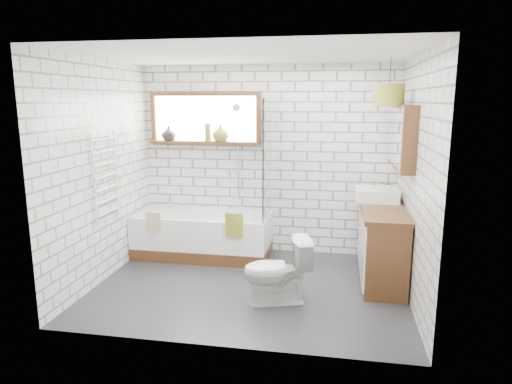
% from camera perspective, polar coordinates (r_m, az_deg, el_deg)
% --- Properties ---
extents(floor, '(3.40, 2.60, 0.01)m').
position_cam_1_polar(floor, '(5.23, -0.79, -11.71)').
color(floor, '#242427').
rests_on(floor, ground).
extents(ceiling, '(3.40, 2.60, 0.01)m').
position_cam_1_polar(ceiling, '(4.82, -0.88, 16.86)').
color(ceiling, white).
rests_on(ceiling, ground).
extents(wall_back, '(3.40, 0.01, 2.50)m').
position_cam_1_polar(wall_back, '(6.14, 1.48, 3.97)').
color(wall_back, white).
rests_on(wall_back, ground).
extents(wall_front, '(3.40, 0.01, 2.50)m').
position_cam_1_polar(wall_front, '(3.62, -4.76, -1.38)').
color(wall_front, white).
rests_on(wall_front, ground).
extents(wall_left, '(0.01, 2.60, 2.50)m').
position_cam_1_polar(wall_left, '(5.45, -18.73, 2.41)').
color(wall_left, white).
rests_on(wall_left, ground).
extents(wall_right, '(0.01, 2.60, 2.50)m').
position_cam_1_polar(wall_right, '(4.85, 19.37, 1.29)').
color(wall_right, white).
rests_on(wall_right, ground).
extents(window, '(1.52, 0.16, 0.68)m').
position_cam_1_polar(window, '(6.24, -6.40, 9.09)').
color(window, '#3C2110').
rests_on(window, wall_back).
extents(towel_radiator, '(0.06, 0.52, 1.00)m').
position_cam_1_polar(towel_radiator, '(5.44, -18.28, 1.88)').
color(towel_radiator, white).
rests_on(towel_radiator, wall_left).
extents(mirror_cabinet, '(0.16, 1.20, 0.70)m').
position_cam_1_polar(mirror_cabinet, '(5.38, 17.76, 6.65)').
color(mirror_cabinet, '#3C2110').
rests_on(mirror_cabinet, wall_right).
extents(shower_riser, '(0.02, 0.02, 1.30)m').
position_cam_1_polar(shower_riser, '(6.16, -2.27, 4.92)').
color(shower_riser, silver).
rests_on(shower_riser, wall_back).
extents(bathtub, '(1.77, 0.78, 0.57)m').
position_cam_1_polar(bathtub, '(6.14, -6.61, -5.31)').
color(bathtub, white).
rests_on(bathtub, floor).
extents(shower_screen, '(0.02, 0.72, 1.50)m').
position_cam_1_polar(shower_screen, '(5.74, 1.46, 4.16)').
color(shower_screen, white).
rests_on(shower_screen, bathtub).
extents(towel_green, '(0.22, 0.06, 0.30)m').
position_cam_1_polar(towel_green, '(5.58, -2.74, -4.14)').
color(towel_green, olive).
rests_on(towel_green, bathtub).
extents(towel_beige, '(0.18, 0.05, 0.23)m').
position_cam_1_polar(towel_beige, '(5.89, -12.64, -3.56)').
color(towel_beige, tan).
rests_on(towel_beige, bathtub).
extents(vanity, '(0.48, 1.49, 0.85)m').
position_cam_1_polar(vanity, '(5.53, 15.41, -6.04)').
color(vanity, '#3C2110').
rests_on(vanity, floor).
extents(basin, '(0.50, 0.44, 0.15)m').
position_cam_1_polar(basin, '(5.70, 14.81, -0.31)').
color(basin, white).
rests_on(basin, vanity).
extents(tap, '(0.03, 0.03, 0.16)m').
position_cam_1_polar(tap, '(5.70, 16.44, 0.17)').
color(tap, silver).
rests_on(tap, vanity).
extents(toilet, '(0.56, 0.76, 0.69)m').
position_cam_1_polar(toilet, '(4.71, 2.62, -9.80)').
color(toilet, white).
rests_on(toilet, floor).
extents(vase_olive, '(0.29, 0.29, 0.23)m').
position_cam_1_polar(vase_olive, '(6.16, -4.45, 7.19)').
color(vase_olive, olive).
rests_on(vase_olive, window).
extents(vase_dark, '(0.21, 0.21, 0.20)m').
position_cam_1_polar(vase_dark, '(6.38, -10.87, 7.05)').
color(vase_dark, black).
rests_on(vase_dark, window).
extents(bottle, '(0.09, 0.09, 0.24)m').
position_cam_1_polar(bottle, '(6.21, -6.05, 7.23)').
color(bottle, olive).
rests_on(bottle, window).
extents(pendant, '(0.33, 0.33, 0.24)m').
position_cam_1_polar(pendant, '(5.28, 16.29, 11.55)').
color(pendant, olive).
rests_on(pendant, ceiling).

